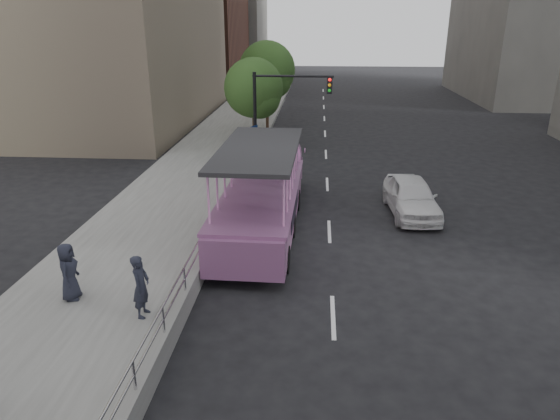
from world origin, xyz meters
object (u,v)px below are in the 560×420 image
object	(u,v)px
pedestrian_near	(141,286)
parking_sign	(254,148)
duck_boat	(265,193)
street_tree_far	(268,72)
car	(411,196)
traffic_signal	(277,105)
pedestrian_far	(69,272)
street_tree_near	(255,90)

from	to	relation	value
pedestrian_near	parking_sign	distance (m)	12.86
duck_boat	parking_sign	distance (m)	5.55
duck_boat	pedestrian_near	distance (m)	7.75
parking_sign	street_tree_far	xyz separation A→B (m)	(-0.46, 11.93, 2.50)
car	traffic_signal	bearing A→B (deg)	130.97
car	pedestrian_far	world-z (taller)	pedestrian_far
pedestrian_near	traffic_signal	xyz separation A→B (m)	(2.36, 15.26, 2.32)
duck_boat	street_tree_far	bearing A→B (deg)	95.01
car	parking_sign	distance (m)	8.12
duck_boat	street_tree_far	size ratio (longest dim) A/B	1.65
duck_boat	street_tree_near	world-z (taller)	street_tree_near
parking_sign	street_tree_near	world-z (taller)	street_tree_near
duck_boat	pedestrian_near	bearing A→B (deg)	-108.72
street_tree_near	car	bearing A→B (deg)	-51.55
car	pedestrian_near	bearing A→B (deg)	-136.82
traffic_signal	street_tree_near	size ratio (longest dim) A/B	0.91
pedestrian_near	street_tree_near	xyz separation A→B (m)	(0.77, 18.69, 2.65)
street_tree_near	street_tree_far	size ratio (longest dim) A/B	0.89
pedestrian_far	traffic_signal	world-z (taller)	traffic_signal
pedestrian_far	traffic_signal	distance (m)	15.47
car	parking_sign	size ratio (longest dim) A/B	1.57
street_tree_near	pedestrian_far	bearing A→B (deg)	-99.71
traffic_signal	pedestrian_far	bearing A→B (deg)	-107.80
duck_boat	car	world-z (taller)	duck_boat
traffic_signal	street_tree_near	xyz separation A→B (m)	(-1.60, 3.43, 0.32)
street_tree_near	street_tree_far	bearing A→B (deg)	88.09
pedestrian_far	street_tree_far	bearing A→B (deg)	-16.17
traffic_signal	street_tree_far	size ratio (longest dim) A/B	0.81
pedestrian_far	street_tree_near	world-z (taller)	street_tree_near
pedestrian_near	pedestrian_far	bearing A→B (deg)	75.81
street_tree_near	pedestrian_near	bearing A→B (deg)	-92.35
pedestrian_near	traffic_signal	size ratio (longest dim) A/B	0.34
car	pedestrian_far	bearing A→B (deg)	-145.96
street_tree_far	pedestrian_far	bearing A→B (deg)	-97.78
duck_boat	street_tree_far	world-z (taller)	street_tree_far
pedestrian_far	street_tree_far	xyz separation A→B (m)	(3.28, 23.98, 3.17)
pedestrian_near	street_tree_near	bearing A→B (deg)	0.45
car	parking_sign	bearing A→B (deg)	148.43
pedestrian_near	traffic_signal	world-z (taller)	traffic_signal
parking_sign	street_tree_far	bearing A→B (deg)	92.19
pedestrian_near	street_tree_near	world-z (taller)	street_tree_near
pedestrian_near	pedestrian_far	xyz separation A→B (m)	(-2.31, 0.71, -0.04)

